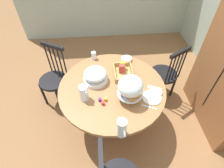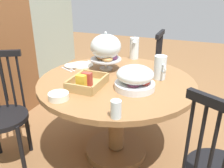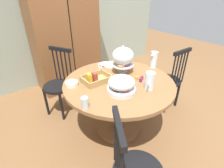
% 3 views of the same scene
% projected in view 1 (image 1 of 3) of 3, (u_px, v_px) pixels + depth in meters
% --- Properties ---
extents(ground_plane, '(10.00, 10.00, 0.00)m').
position_uv_depth(ground_plane, '(116.00, 125.00, 2.65)').
color(ground_plane, brown).
extents(dining_table, '(1.28, 1.28, 0.74)m').
position_uv_depth(dining_table, '(112.00, 97.00, 2.31)').
color(dining_table, olive).
rests_on(dining_table, ground_plane).
extents(windsor_chair_near_window, '(0.45, 0.45, 0.97)m').
position_uv_depth(windsor_chair_near_window, '(54.00, 79.00, 2.65)').
color(windsor_chair_near_window, black).
rests_on(windsor_chair_near_window, ground_plane).
extents(windsor_chair_facing_door, '(0.45, 0.45, 0.97)m').
position_uv_depth(windsor_chair_facing_door, '(165.00, 75.00, 2.72)').
color(windsor_chair_facing_door, black).
rests_on(windsor_chair_facing_door, ground_plane).
extents(pastry_stand_with_dome, '(0.28, 0.28, 0.34)m').
position_uv_depth(pastry_stand_with_dome, '(130.00, 87.00, 1.89)').
color(pastry_stand_with_dome, silver).
rests_on(pastry_stand_with_dome, dining_table).
extents(fruit_platter_covered, '(0.30, 0.30, 0.18)m').
position_uv_depth(fruit_platter_covered, '(95.00, 76.00, 2.17)').
color(fruit_platter_covered, silver).
rests_on(fruit_platter_covered, dining_table).
extents(orange_juice_pitcher, '(0.16, 0.12, 0.19)m').
position_uv_depth(orange_juice_pitcher, '(84.00, 93.00, 1.98)').
color(orange_juice_pitcher, silver).
rests_on(orange_juice_pitcher, dining_table).
extents(milk_pitcher, '(0.18, 0.09, 0.22)m').
position_uv_depth(milk_pitcher, '(122.00, 129.00, 1.67)').
color(milk_pitcher, silver).
rests_on(milk_pitcher, dining_table).
extents(cereal_basket, '(0.32, 0.24, 0.12)m').
position_uv_depth(cereal_basket, '(123.00, 71.00, 2.30)').
color(cereal_basket, tan).
rests_on(cereal_basket, dining_table).
extents(china_plate_large, '(0.22, 0.22, 0.01)m').
position_uv_depth(china_plate_large, '(152.00, 97.00, 2.04)').
color(china_plate_large, white).
rests_on(china_plate_large, dining_table).
extents(china_plate_small, '(0.15, 0.15, 0.01)m').
position_uv_depth(china_plate_small, '(156.00, 92.00, 2.08)').
color(china_plate_small, white).
rests_on(china_plate_small, china_plate_large).
extents(cereal_bowl, '(0.14, 0.14, 0.04)m').
position_uv_depth(cereal_bowl, '(127.00, 59.00, 2.48)').
color(cereal_bowl, white).
rests_on(cereal_bowl, dining_table).
extents(drinking_glass, '(0.06, 0.06, 0.11)m').
position_uv_depth(drinking_glass, '(94.00, 56.00, 2.49)').
color(drinking_glass, silver).
rests_on(drinking_glass, dining_table).
extents(jam_jar_strawberry, '(0.04, 0.04, 0.04)m').
position_uv_depth(jam_jar_strawberry, '(103.00, 103.00, 1.97)').
color(jam_jar_strawberry, '#B7282D').
rests_on(jam_jar_strawberry, dining_table).
extents(jam_jar_apricot, '(0.04, 0.04, 0.04)m').
position_uv_depth(jam_jar_apricot, '(105.00, 99.00, 2.01)').
color(jam_jar_apricot, orange).
rests_on(jam_jar_apricot, dining_table).
extents(jam_jar_grape, '(0.04, 0.04, 0.04)m').
position_uv_depth(jam_jar_grape, '(100.00, 100.00, 2.00)').
color(jam_jar_grape, '#5B2366').
rests_on(jam_jar_grape, dining_table).
extents(table_knife, '(0.09, 0.16, 0.01)m').
position_uv_depth(table_knife, '(154.00, 89.00, 2.13)').
color(table_knife, silver).
rests_on(table_knife, dining_table).
extents(dinner_fork, '(0.09, 0.16, 0.01)m').
position_uv_depth(dinner_fork, '(155.00, 87.00, 2.15)').
color(dinner_fork, silver).
rests_on(dinner_fork, dining_table).
extents(soup_spoon, '(0.09, 0.16, 0.01)m').
position_uv_depth(soup_spoon, '(149.00, 107.00, 1.95)').
color(soup_spoon, silver).
rests_on(soup_spoon, dining_table).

